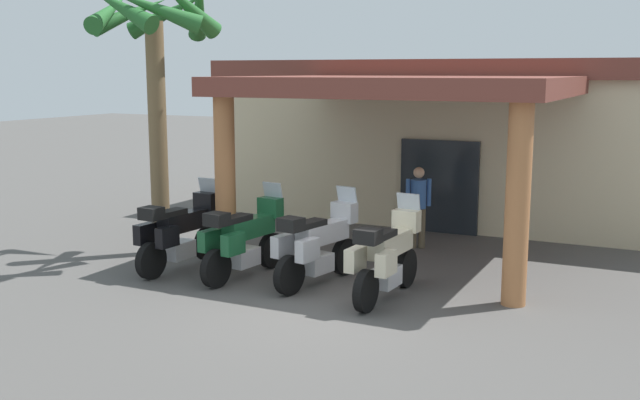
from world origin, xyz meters
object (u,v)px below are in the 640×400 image
at_px(motorcycle_green, 244,239).
at_px(pedestrian, 418,201).
at_px(motel_building, 468,135).
at_px(motorcycle_cream, 387,257).
at_px(motorcycle_black, 179,232).
at_px(palm_tree_roadside, 154,45).
at_px(motorcycle_silver, 317,245).

height_order(motorcycle_green, pedestrian, pedestrian).
relative_size(motel_building, pedestrian, 7.13).
bearing_deg(motorcycle_cream, motorcycle_black, 92.89).
bearing_deg(motorcycle_green, motorcycle_cream, -84.25).
xyz_separation_m(motel_building, palm_tree_roadside, (-4.37, -6.77, 2.10)).
relative_size(motorcycle_cream, pedestrian, 1.31).
xyz_separation_m(motel_building, pedestrian, (0.11, -4.05, -1.04)).
height_order(motorcycle_black, motorcycle_silver, same).
bearing_deg(motel_building, pedestrian, -88.92).
bearing_deg(motorcycle_black, motorcycle_cream, -85.64).
height_order(motorcycle_cream, palm_tree_roadside, palm_tree_roadside).
distance_m(motorcycle_black, pedestrian, 4.92).
xyz_separation_m(motorcycle_black, pedestrian, (3.37, 3.58, 0.28)).
bearing_deg(motorcycle_black, motel_building, -18.75).
height_order(motorcycle_black, motorcycle_cream, same).
xyz_separation_m(motorcycle_green, motorcycle_cream, (2.72, -0.06, 0.00)).
bearing_deg(motorcycle_black, palm_tree_roadside, 56.65).
xyz_separation_m(motorcycle_silver, palm_tree_roadside, (-3.82, 0.61, 3.42)).
xyz_separation_m(motel_building, motorcycle_silver, (-0.54, -7.38, -1.32)).
relative_size(motel_building, motorcycle_silver, 5.48).
distance_m(motorcycle_black, motorcycle_silver, 2.73).
height_order(motorcycle_cream, pedestrian, pedestrian).
relative_size(motorcycle_black, motorcycle_silver, 1.01).
xyz_separation_m(motorcycle_silver, pedestrian, (0.65, 3.33, 0.28)).
bearing_deg(motorcycle_black, motorcycle_green, -83.11).
bearing_deg(pedestrian, motorcycle_cream, -20.33).
distance_m(motorcycle_green, palm_tree_roadside, 4.29).
relative_size(motorcycle_green, pedestrian, 1.31).
bearing_deg(motorcycle_cream, palm_tree_roadside, 83.55).
xyz_separation_m(motorcycle_green, palm_tree_roadside, (-2.46, 0.80, 3.42)).
bearing_deg(motorcycle_green, motorcycle_black, 99.56).
distance_m(motel_building, motorcycle_silver, 7.52).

